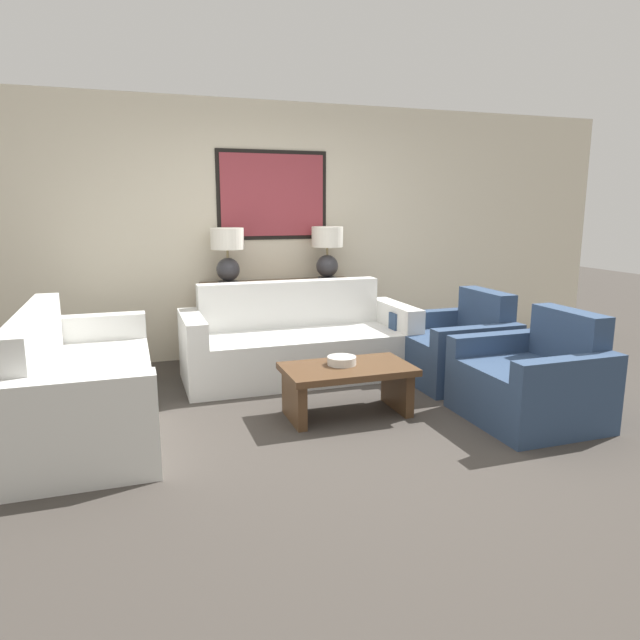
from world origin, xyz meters
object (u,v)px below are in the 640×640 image
at_px(coffee_table, 347,380).
at_px(decorative_bowl, 342,361).
at_px(console_table, 280,320).
at_px(armchair_near_camera, 532,383).
at_px(table_lamp_right, 327,248).
at_px(couch_by_side, 83,387).
at_px(couch_by_back_wall, 299,345).
at_px(armchair_near_back_wall, 456,350).
at_px(table_lamp_left, 228,251).

xyz_separation_m(coffee_table, decorative_bowl, (-0.03, 0.05, 0.14)).
xyz_separation_m(console_table, armchair_near_camera, (1.34, -2.35, -0.12)).
height_order(table_lamp_right, couch_by_side, table_lamp_right).
relative_size(couch_by_back_wall, armchair_near_camera, 2.29).
distance_m(couch_by_back_wall, coffee_table, 1.12).
distance_m(table_lamp_right, couch_by_back_wall, 1.22).
xyz_separation_m(armchair_near_back_wall, armchair_near_camera, (0.00, -1.06, 0.00)).
relative_size(table_lamp_right, couch_by_back_wall, 0.26).
height_order(console_table, armchair_near_back_wall, armchair_near_back_wall).
relative_size(couch_by_side, armchair_near_camera, 2.29).
distance_m(table_lamp_right, couch_by_side, 2.90).
height_order(table_lamp_left, couch_by_side, table_lamp_left).
bearing_deg(decorative_bowl, table_lamp_right, 74.25).
xyz_separation_m(table_lamp_right, couch_by_back_wall, (-0.53, -0.70, -0.85)).
bearing_deg(couch_by_back_wall, console_table, 90.00).
xyz_separation_m(console_table, couch_by_back_wall, (0.00, -0.70, -0.11)).
bearing_deg(armchair_near_back_wall, table_lamp_left, 145.40).
bearing_deg(decorative_bowl, couch_by_back_wall, 91.63).
height_order(coffee_table, armchair_near_back_wall, armchair_near_back_wall).
distance_m(console_table, couch_by_side, 2.33).
xyz_separation_m(table_lamp_right, coffee_table, (-0.47, -1.82, -0.87)).
distance_m(couch_by_back_wall, couch_by_side, 1.98).
distance_m(console_table, couch_by_back_wall, 0.71).
distance_m(console_table, coffee_table, 1.83).
distance_m(couch_by_side, armchair_near_camera, 3.32).
height_order(table_lamp_right, decorative_bowl, table_lamp_right).
bearing_deg(couch_by_back_wall, table_lamp_right, 52.85).
relative_size(couch_by_back_wall, decorative_bowl, 9.63).
bearing_deg(table_lamp_left, decorative_bowl, -72.44).
distance_m(couch_by_back_wall, decorative_bowl, 1.08).
height_order(table_lamp_right, armchair_near_camera, table_lamp_right).
height_order(table_lamp_left, coffee_table, table_lamp_left).
relative_size(decorative_bowl, armchair_near_camera, 0.24).
height_order(couch_by_side, decorative_bowl, couch_by_side).
bearing_deg(table_lamp_right, table_lamp_left, 180.00).
bearing_deg(decorative_bowl, armchair_near_back_wall, 20.09).
distance_m(decorative_bowl, armchair_near_back_wall, 1.40).
relative_size(coffee_table, armchair_near_back_wall, 1.04).
distance_m(table_lamp_right, decorative_bowl, 1.98).
relative_size(table_lamp_right, armchair_near_camera, 0.60).
bearing_deg(couch_by_back_wall, table_lamp_left, 127.15).
bearing_deg(table_lamp_right, armchair_near_camera, -70.99).
bearing_deg(armchair_near_back_wall, decorative_bowl, -159.91).
xyz_separation_m(coffee_table, armchair_near_back_wall, (1.28, 0.53, 0.00)).
xyz_separation_m(decorative_bowl, armchair_near_camera, (1.31, -0.58, -0.14)).
bearing_deg(console_table, couch_by_side, -142.48).
relative_size(couch_by_back_wall, coffee_table, 2.19).
bearing_deg(decorative_bowl, armchair_near_camera, -24.05).
height_order(table_lamp_left, armchair_near_camera, table_lamp_left).
bearing_deg(armchair_near_camera, couch_by_back_wall, 129.01).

